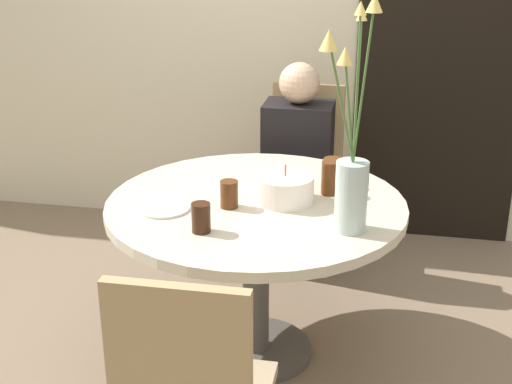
% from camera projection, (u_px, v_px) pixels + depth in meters
% --- Properties ---
extents(ground_plane, '(16.00, 16.00, 0.00)m').
position_uv_depth(ground_plane, '(256.00, 352.00, 3.06)').
color(ground_plane, '#7A6651').
extents(wall_back, '(8.00, 0.05, 2.60)m').
position_uv_depth(wall_back, '(305.00, 3.00, 3.84)').
color(wall_back, beige).
rests_on(wall_back, ground_plane).
extents(doorway_panel, '(0.90, 0.01, 2.05)m').
position_uv_depth(doorway_panel, '(442.00, 60.00, 3.78)').
color(doorway_panel, black).
rests_on(doorway_panel, ground_plane).
extents(dining_table, '(1.18, 1.18, 0.70)m').
position_uv_depth(dining_table, '(256.00, 229.00, 2.84)').
color(dining_table, beige).
rests_on(dining_table, ground_plane).
extents(chair_right_flank, '(0.42, 0.42, 0.93)m').
position_uv_depth(chair_right_flank, '(303.00, 162.00, 3.75)').
color(chair_right_flank, '#9E896B').
rests_on(chair_right_flank, ground_plane).
extents(birthday_cake, '(0.23, 0.23, 0.15)m').
position_uv_depth(birthday_cake, '(285.00, 189.00, 2.78)').
color(birthday_cake, white).
rests_on(birthday_cake, dining_table).
extents(flower_vase, '(0.19, 0.36, 0.83)m').
position_uv_depth(flower_vase, '(351.00, 168.00, 2.46)').
color(flower_vase, '#B2C6C1').
rests_on(flower_vase, dining_table).
extents(side_plate, '(0.20, 0.20, 0.01)m').
position_uv_depth(side_plate, '(164.00, 208.00, 2.73)').
color(side_plate, silver).
rests_on(side_plate, dining_table).
extents(drink_glass_0, '(0.08, 0.08, 0.12)m').
position_uv_depth(drink_glass_0, '(333.00, 172.00, 2.94)').
color(drink_glass_0, '#51280F').
rests_on(drink_glass_0, dining_table).
extents(drink_glass_1, '(0.07, 0.07, 0.14)m').
position_uv_depth(drink_glass_1, '(329.00, 178.00, 2.85)').
color(drink_glass_1, '#51280F').
rests_on(drink_glass_1, dining_table).
extents(drink_glass_2, '(0.07, 0.07, 0.11)m').
position_uv_depth(drink_glass_2, '(201.00, 218.00, 2.52)').
color(drink_glass_2, '#33190C').
rests_on(drink_glass_2, dining_table).
extents(drink_glass_3, '(0.07, 0.07, 0.11)m').
position_uv_depth(drink_glass_3, '(229.00, 194.00, 2.73)').
color(drink_glass_3, '#51280F').
rests_on(drink_glass_3, dining_table).
extents(person_guest, '(0.34, 0.24, 1.09)m').
position_uv_depth(person_guest, '(297.00, 176.00, 3.62)').
color(person_guest, '#383333').
rests_on(person_guest, ground_plane).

